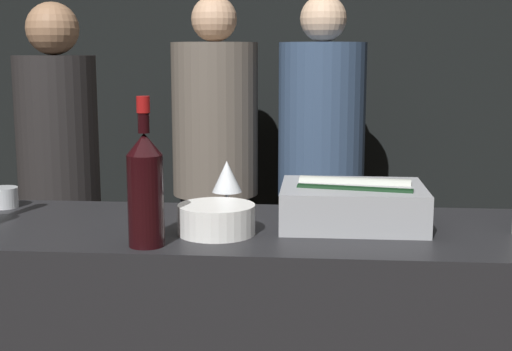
{
  "coord_description": "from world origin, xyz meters",
  "views": [
    {
      "loc": [
        0.15,
        -1.4,
        1.43
      ],
      "look_at": [
        0.0,
        0.28,
        1.14
      ],
      "focal_mm": 50.0,
      "sensor_mm": 36.0,
      "label": 1
    }
  ],
  "objects_px": {
    "ice_bin_with_bottles": "(353,203)",
    "bowl_white": "(217,218)",
    "person_in_hoodie": "(215,160)",
    "person_blond_tee": "(60,180)",
    "person_grey_polo": "(321,161)",
    "candle_votive": "(3,197)",
    "red_wine_bottle_tall": "(145,186)",
    "wine_glass": "(227,178)"
  },
  "relations": [
    {
      "from": "candle_votive",
      "to": "bowl_white",
      "type": "bearing_deg",
      "value": -20.58
    },
    {
      "from": "bowl_white",
      "to": "person_blond_tee",
      "type": "relative_size",
      "value": 0.11
    },
    {
      "from": "candle_votive",
      "to": "ice_bin_with_bottles",
      "type": "bearing_deg",
      "value": -7.07
    },
    {
      "from": "bowl_white",
      "to": "person_blond_tee",
      "type": "distance_m",
      "value": 1.49
    },
    {
      "from": "person_blond_tee",
      "to": "bowl_white",
      "type": "bearing_deg",
      "value": 15.32
    },
    {
      "from": "ice_bin_with_bottles",
      "to": "candle_votive",
      "type": "height_order",
      "value": "ice_bin_with_bottles"
    },
    {
      "from": "red_wine_bottle_tall",
      "to": "bowl_white",
      "type": "bearing_deg",
      "value": 40.18
    },
    {
      "from": "candle_votive",
      "to": "red_wine_bottle_tall",
      "type": "bearing_deg",
      "value": -35.91
    },
    {
      "from": "person_in_hoodie",
      "to": "person_grey_polo",
      "type": "height_order",
      "value": "same"
    },
    {
      "from": "person_in_hoodie",
      "to": "person_blond_tee",
      "type": "bearing_deg",
      "value": -22.22
    },
    {
      "from": "bowl_white",
      "to": "candle_votive",
      "type": "xyz_separation_m",
      "value": [
        -0.61,
        0.23,
        -0.01
      ]
    },
    {
      "from": "bowl_white",
      "to": "red_wine_bottle_tall",
      "type": "xyz_separation_m",
      "value": [
        -0.14,
        -0.11,
        0.09
      ]
    },
    {
      "from": "person_in_hoodie",
      "to": "person_grey_polo",
      "type": "xyz_separation_m",
      "value": [
        0.5,
        -0.01,
        0.0
      ]
    },
    {
      "from": "red_wine_bottle_tall",
      "to": "person_blond_tee",
      "type": "distance_m",
      "value": 1.53
    },
    {
      "from": "person_blond_tee",
      "to": "person_grey_polo",
      "type": "bearing_deg",
      "value": 95.46
    },
    {
      "from": "wine_glass",
      "to": "candle_votive",
      "type": "relative_size",
      "value": 1.91
    },
    {
      "from": "person_in_hoodie",
      "to": "bowl_white",
      "type": "bearing_deg",
      "value": 35.6
    },
    {
      "from": "person_grey_polo",
      "to": "person_in_hoodie",
      "type": "bearing_deg",
      "value": -178.6
    },
    {
      "from": "ice_bin_with_bottles",
      "to": "person_in_hoodie",
      "type": "height_order",
      "value": "person_in_hoodie"
    },
    {
      "from": "person_in_hoodie",
      "to": "person_blond_tee",
      "type": "height_order",
      "value": "person_in_hoodie"
    },
    {
      "from": "bowl_white",
      "to": "wine_glass",
      "type": "bearing_deg",
      "value": 88.06
    },
    {
      "from": "bowl_white",
      "to": "red_wine_bottle_tall",
      "type": "height_order",
      "value": "red_wine_bottle_tall"
    },
    {
      "from": "candle_votive",
      "to": "red_wine_bottle_tall",
      "type": "xyz_separation_m",
      "value": [
        0.47,
        -0.34,
        0.1
      ]
    },
    {
      "from": "person_in_hoodie",
      "to": "wine_glass",
      "type": "bearing_deg",
      "value": 36.56
    },
    {
      "from": "bowl_white",
      "to": "red_wine_bottle_tall",
      "type": "distance_m",
      "value": 0.2
    },
    {
      "from": "candle_votive",
      "to": "person_grey_polo",
      "type": "height_order",
      "value": "person_grey_polo"
    },
    {
      "from": "candle_votive",
      "to": "person_grey_polo",
      "type": "bearing_deg",
      "value": 60.0
    },
    {
      "from": "red_wine_bottle_tall",
      "to": "person_in_hoodie",
      "type": "distance_m",
      "value": 1.85
    },
    {
      "from": "person_in_hoodie",
      "to": "red_wine_bottle_tall",
      "type": "bearing_deg",
      "value": 30.9
    },
    {
      "from": "wine_glass",
      "to": "person_in_hoodie",
      "type": "distance_m",
      "value": 1.6
    },
    {
      "from": "bowl_white",
      "to": "wine_glass",
      "type": "height_order",
      "value": "wine_glass"
    },
    {
      "from": "person_blond_tee",
      "to": "ice_bin_with_bottles",
      "type": "bearing_deg",
      "value": 27.07
    },
    {
      "from": "bowl_white",
      "to": "person_blond_tee",
      "type": "height_order",
      "value": "person_blond_tee"
    },
    {
      "from": "wine_glass",
      "to": "red_wine_bottle_tall",
      "type": "height_order",
      "value": "red_wine_bottle_tall"
    },
    {
      "from": "bowl_white",
      "to": "person_in_hoodie",
      "type": "distance_m",
      "value": 1.74
    },
    {
      "from": "person_blond_tee",
      "to": "wine_glass",
      "type": "bearing_deg",
      "value": 19.02
    },
    {
      "from": "ice_bin_with_bottles",
      "to": "person_grey_polo",
      "type": "height_order",
      "value": "person_grey_polo"
    },
    {
      "from": "ice_bin_with_bottles",
      "to": "bowl_white",
      "type": "height_order",
      "value": "ice_bin_with_bottles"
    },
    {
      "from": "candle_votive",
      "to": "person_in_hoodie",
      "type": "height_order",
      "value": "person_in_hoodie"
    },
    {
      "from": "bowl_white",
      "to": "candle_votive",
      "type": "bearing_deg",
      "value": 159.42
    },
    {
      "from": "red_wine_bottle_tall",
      "to": "person_in_hoodie",
      "type": "relative_size",
      "value": 0.19
    },
    {
      "from": "ice_bin_with_bottles",
      "to": "person_blond_tee",
      "type": "relative_size",
      "value": 0.21
    }
  ]
}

